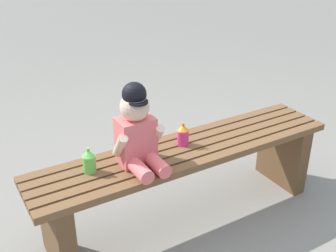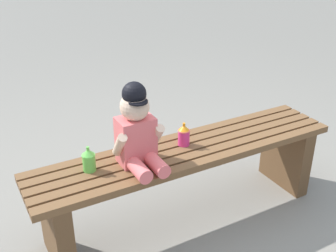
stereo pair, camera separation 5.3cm
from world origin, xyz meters
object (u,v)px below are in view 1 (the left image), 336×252
Objects in this scene: sippy_cup_left at (89,161)px; sippy_cup_right at (183,135)px; park_bench at (186,171)px; child_figure at (137,130)px.

sippy_cup_left is 1.00× the size of sippy_cup_right.
sippy_cup_right is (-0.00, 0.04, 0.20)m from park_bench.
park_bench is 13.27× the size of sippy_cup_left.
park_bench is at bearing -86.84° from sippy_cup_right.
park_bench is at bearing -4.30° from sippy_cup_left.
child_figure is at bearing -12.46° from sippy_cup_left.
park_bench is 0.43m from child_figure.
sippy_cup_left is at bearing 167.54° from child_figure.
sippy_cup_left is at bearing 180.00° from sippy_cup_right.
sippy_cup_right is at bearing 10.10° from child_figure.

